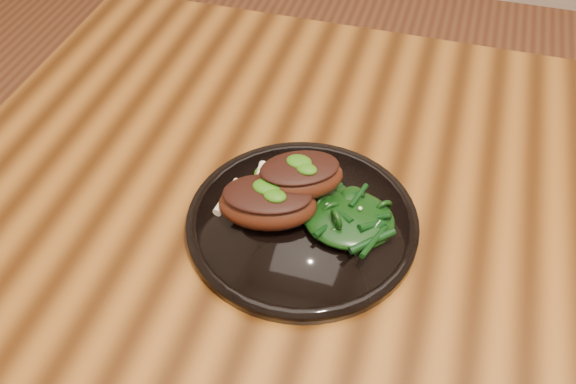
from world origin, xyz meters
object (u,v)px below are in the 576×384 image
object	(u,v)px
greens_heap	(349,215)
desk	(559,291)
plate	(302,222)
lamb_chop_front	(267,202)

from	to	relation	value
greens_heap	desk	bearing A→B (deg)	11.56
plate	greens_heap	distance (m)	0.06
desk	plate	size ratio (longest dim) A/B	5.85
lamb_chop_front	greens_heap	world-z (taller)	lamb_chop_front
plate	desk	bearing A→B (deg)	10.50
plate	lamb_chop_front	bearing A→B (deg)	-166.34
desk	lamb_chop_front	bearing A→B (deg)	-169.14
lamb_chop_front	greens_heap	size ratio (longest dim) A/B	1.19
desk	greens_heap	distance (m)	0.29
plate	lamb_chop_front	xyz separation A→B (m)	(-0.04, -0.01, 0.03)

